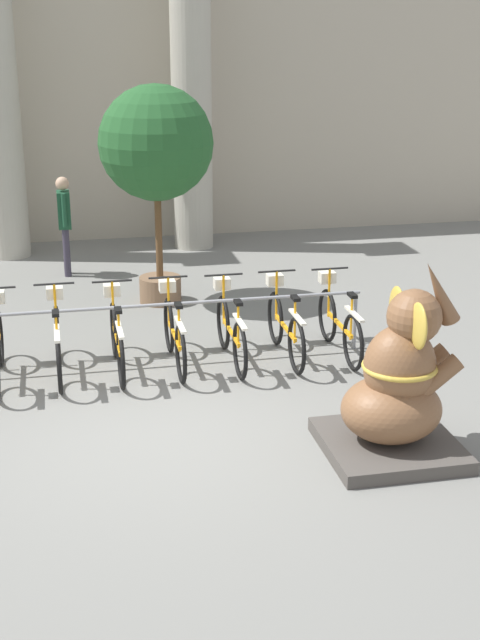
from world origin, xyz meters
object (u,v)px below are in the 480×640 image
at_px(bicycle_5, 174,333).
at_px(bicycle_7, 285,326).
at_px(bicycle_4, 117,338).
at_px(elephant_statue, 397,389).
at_px(bicycle_6, 231,330).
at_px(potted_tree, 156,148).
at_px(bicycle_3, 58,342).
at_px(bicycle_8, 339,323).
at_px(person_pedestrian, 64,217).

height_order(bicycle_5, bicycle_7, same).
height_order(bicycle_4, bicycle_7, same).
bearing_deg(bicycle_7, elephant_statue, -81.43).
relative_size(bicycle_6, bicycle_7, 1.00).
bearing_deg(potted_tree, bicycle_4, -107.88).
xyz_separation_m(bicycle_5, bicycle_7, (1.37, -0.01, 0.00)).
bearing_deg(elephant_statue, bicycle_4, 132.87).
relative_size(bicycle_3, bicycle_6, 1.00).
bearing_deg(bicycle_4, bicycle_7, 0.62).
relative_size(bicycle_8, person_pedestrian, 1.07).
xyz_separation_m(bicycle_4, bicycle_6, (1.37, -0.00, 0.00)).
distance_m(bicycle_6, bicycle_8, 1.37).
height_order(bicycle_4, bicycle_6, same).
distance_m(bicycle_4, bicycle_6, 1.37).
distance_m(bicycle_7, bicycle_8, 0.69).
xyz_separation_m(bicycle_4, person_pedestrian, (-0.47, 4.32, 0.55)).
height_order(bicycle_5, bicycle_6, same).
bearing_deg(bicycle_3, elephant_statue, -40.44).
bearing_deg(potted_tree, bicycle_8, -53.46).
relative_size(bicycle_6, bicycle_8, 1.00).
bearing_deg(bicycle_3, bicycle_5, 0.13).
height_order(bicycle_3, bicycle_6, same).
relative_size(bicycle_3, potted_tree, 0.55).
bearing_deg(elephant_statue, bicycle_8, 83.89).
distance_m(bicycle_4, potted_tree, 3.28).
height_order(bicycle_3, potted_tree, potted_tree).
bearing_deg(bicycle_6, potted_tree, 101.86).
height_order(bicycle_6, bicycle_7, same).
distance_m(bicycle_6, potted_tree, 3.22).
bearing_deg(elephant_statue, potted_tree, 107.32).
bearing_deg(bicycle_6, bicycle_4, 179.91).
xyz_separation_m(bicycle_4, elephant_statue, (2.46, -2.65, 0.25)).
xyz_separation_m(bicycle_3, person_pedestrian, (0.21, 4.29, 0.55)).
distance_m(bicycle_5, bicycle_8, 2.06).
bearing_deg(person_pedestrian, bicycle_5, -74.87).
relative_size(elephant_statue, person_pedestrian, 1.20).
relative_size(bicycle_4, bicycle_8, 1.00).
height_order(bicycle_6, person_pedestrian, person_pedestrian).
height_order(bicycle_3, bicycle_4, same).
bearing_deg(potted_tree, person_pedestrian, 126.76).
distance_m(bicycle_3, bicycle_4, 0.69).
bearing_deg(person_pedestrian, bicycle_4, -83.75).
distance_m(bicycle_8, person_pedestrian, 5.42).
relative_size(bicycle_5, person_pedestrian, 1.07).
bearing_deg(person_pedestrian, bicycle_7, -59.51).
bearing_deg(bicycle_8, elephant_statue, -96.11).
distance_m(bicycle_4, bicycle_5, 0.69).
distance_m(bicycle_5, person_pedestrian, 4.48).
xyz_separation_m(bicycle_6, elephant_statue, (1.09, -2.65, 0.25)).
relative_size(bicycle_3, bicycle_5, 1.00).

